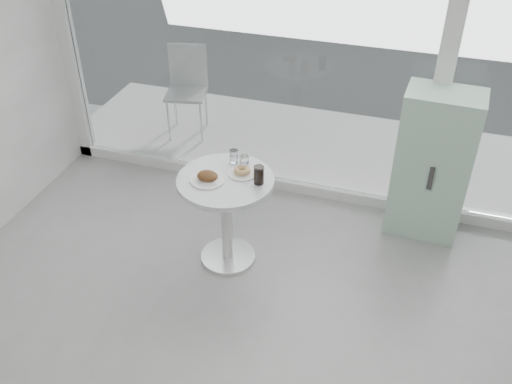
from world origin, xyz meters
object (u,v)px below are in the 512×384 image
(plate_fritter, at_px, (208,177))
(cola_glass, at_px, (259,175))
(patio_chair, at_px, (187,85))
(water_tumbler_b, at_px, (244,164))
(plate_donut, at_px, (242,172))
(main_table, at_px, (226,203))
(mint_cabinet, at_px, (432,165))
(water_tumbler_a, at_px, (234,157))

(plate_fritter, bearing_deg, cola_glass, 12.29)
(patio_chair, distance_m, water_tumbler_b, 2.04)
(plate_fritter, bearing_deg, plate_donut, 37.02)
(main_table, relative_size, cola_glass, 5.44)
(patio_chair, distance_m, plate_fritter, 2.11)
(plate_donut, relative_size, cola_glass, 1.52)
(mint_cabinet, relative_size, cola_glass, 8.97)
(plate_fritter, relative_size, cola_glass, 1.81)
(plate_fritter, bearing_deg, mint_cabinet, 31.11)
(plate_fritter, bearing_deg, water_tumbler_b, 46.82)
(main_table, relative_size, patio_chair, 0.83)
(plate_donut, distance_m, cola_glass, 0.18)
(mint_cabinet, distance_m, water_tumbler_b, 1.54)
(main_table, distance_m, mint_cabinet, 1.69)
(plate_donut, bearing_deg, main_table, -134.74)
(main_table, distance_m, plate_donut, 0.28)
(water_tumbler_a, relative_size, water_tumbler_b, 0.91)
(plate_donut, bearing_deg, patio_chair, 124.94)
(cola_glass, bearing_deg, main_table, -175.45)
(main_table, relative_size, water_tumbler_a, 7.25)
(plate_fritter, bearing_deg, patio_chair, 117.78)
(mint_cabinet, distance_m, patio_chair, 2.70)
(patio_chair, relative_size, cola_glass, 6.57)
(main_table, xyz_separation_m, water_tumbler_b, (0.09, 0.16, 0.27))
(main_table, relative_size, water_tumbler_b, 6.60)
(plate_donut, relative_size, water_tumbler_b, 1.85)
(main_table, bearing_deg, cola_glass, 4.55)
(plate_fritter, xyz_separation_m, cola_glass, (0.36, 0.08, 0.04))
(water_tumbler_a, xyz_separation_m, cola_glass, (0.26, -0.21, 0.02))
(main_table, distance_m, water_tumbler_a, 0.35)
(mint_cabinet, height_order, plate_donut, mint_cabinet)
(mint_cabinet, xyz_separation_m, water_tumbler_b, (-1.35, -0.72, 0.19))
(mint_cabinet, relative_size, plate_donut, 5.90)
(mint_cabinet, relative_size, water_tumbler_b, 10.88)
(patio_chair, relative_size, water_tumbler_a, 8.75)
(patio_chair, bearing_deg, mint_cabinet, -32.59)
(water_tumbler_a, xyz_separation_m, water_tumbler_b, (0.11, -0.07, 0.00))
(plate_fritter, xyz_separation_m, water_tumbler_a, (0.10, 0.29, 0.02))
(plate_donut, height_order, cola_glass, cola_glass)
(plate_donut, height_order, water_tumbler_a, water_tumbler_a)
(patio_chair, relative_size, plate_donut, 4.32)
(main_table, bearing_deg, mint_cabinet, 31.34)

